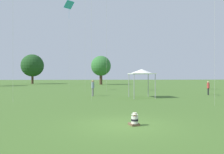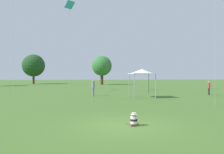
{
  "view_description": "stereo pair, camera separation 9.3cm",
  "coord_description": "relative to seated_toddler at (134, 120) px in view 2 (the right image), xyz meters",
  "views": [
    {
      "loc": [
        -1.57,
        -9.79,
        2.2
      ],
      "look_at": [
        0.14,
        6.32,
        2.18
      ],
      "focal_mm": 35.0,
      "sensor_mm": 36.0,
      "label": 1
    },
    {
      "loc": [
        -1.47,
        -9.8,
        2.2
      ],
      "look_at": [
        0.14,
        6.32,
        2.18
      ],
      "focal_mm": 35.0,
      "sensor_mm": 36.0,
      "label": 2
    }
  ],
  "objects": [
    {
      "name": "distant_tree_2",
      "position": [
        -19.17,
        59.02,
        5.38
      ],
      "size": [
        6.78,
        6.78,
        9.04
      ],
      "color": "#473323",
      "rests_on": "ground"
    },
    {
      "name": "canopy_tent",
      "position": [
        3.46,
        12.81,
        2.47
      ],
      "size": [
        2.58,
        2.58,
        3.0
      ],
      "rotation": [
        0.0,
        0.0,
        0.05
      ],
      "color": "white",
      "rests_on": "ground"
    },
    {
      "name": "person_standing_1",
      "position": [
        12.31,
        15.33,
        0.76
      ],
      "size": [
        0.42,
        0.42,
        1.66
      ],
      "rotation": [
        0.0,
        0.0,
        2.57
      ],
      "color": "black",
      "rests_on": "ground"
    },
    {
      "name": "distant_tree_1",
      "position": [
        1.33,
        51.7,
        4.99
      ],
      "size": [
        5.62,
        5.62,
        8.09
      ],
      "color": "#473323",
      "rests_on": "ground"
    },
    {
      "name": "ground_plane",
      "position": [
        -0.47,
        0.16,
        -0.24
      ],
      "size": [
        300.0,
        300.0,
        0.0
      ],
      "primitive_type": "plane",
      "color": "#426628"
    },
    {
      "name": "kite_6",
      "position": [
        -4.94,
        22.87,
        12.24
      ],
      "size": [
        1.61,
        1.58,
        13.23
      ],
      "rotation": [
        0.0,
        0.0,
        3.08
      ],
      "color": "#339EDB",
      "rests_on": "ground"
    },
    {
      "name": "seated_toddler",
      "position": [
        0.0,
        0.0,
        0.0
      ],
      "size": [
        0.48,
        0.55,
        0.6
      ],
      "rotation": [
        0.0,
        0.0,
        0.23
      ],
      "color": "brown",
      "rests_on": "ground"
    },
    {
      "name": "person_standing_0",
      "position": [
        -1.6,
        15.26,
        0.84
      ],
      "size": [
        0.36,
        0.36,
        1.81
      ],
      "rotation": [
        0.0,
        0.0,
        1.54
      ],
      "color": "slate",
      "rests_on": "ground"
    }
  ]
}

